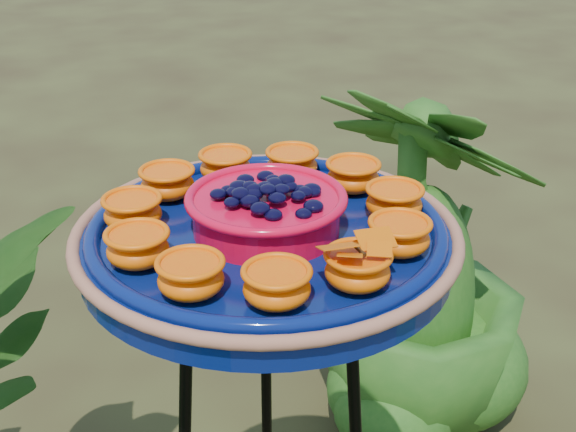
{
  "coord_description": "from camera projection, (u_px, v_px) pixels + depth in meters",
  "views": [
    {
      "loc": [
        -0.35,
        -0.85,
        1.53
      ],
      "look_at": [
        0.01,
        0.03,
        1.06
      ],
      "focal_mm": 50.0,
      "sensor_mm": 36.0,
      "label": 1
    }
  ],
  "objects": [
    {
      "name": "shrub_back_right",
      "position": [
        422.0,
        266.0,
        2.06
      ],
      "size": [
        0.76,
        0.76,
        0.99
      ],
      "primitive_type": "imported",
      "rotation": [
        0.0,
        0.0,
        2.09
      ],
      "color": "#225416",
      "rests_on": "ground"
    },
    {
      "name": "feeder_dish",
      "position": [
        267.0,
        232.0,
        1.07
      ],
      "size": [
        0.63,
        0.63,
        0.12
      ],
      "rotation": [
        0.0,
        0.0,
        -0.33
      ],
      "color": "#06144F",
      "rests_on": "tripod_stand"
    }
  ]
}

